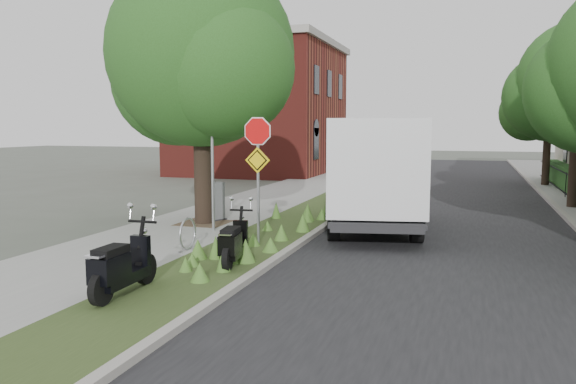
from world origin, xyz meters
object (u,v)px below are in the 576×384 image
Objects in this scene: scooter_far at (118,272)px; utility_cabinet at (211,201)px; scooter_near at (233,247)px; sign_assembly at (258,154)px; box_truck at (374,169)px.

utility_cabinet reaches higher than scooter_far.
sign_assembly is at bearing 97.84° from scooter_near.
sign_assembly is 2.77× the size of utility_cabinet.
box_truck is 5.44× the size of utility_cabinet.
scooter_far is at bearing -109.98° from box_truck.
scooter_near is at bearing 69.78° from scooter_far.
box_truck is at bearing 70.14° from scooter_near.
sign_assembly is 1.88× the size of scooter_near.
scooter_near is 0.90× the size of scooter_far.
box_truck is (2.28, 3.22, -0.56)m from sign_assembly.
scooter_near is 1.47× the size of utility_cabinet.
utility_cabinet is (-3.01, 5.16, 0.16)m from scooter_near.
utility_cabinet is at bearing 120.29° from scooter_near.
utility_cabinet is (-2.06, 7.76, 0.12)m from scooter_far.
sign_assembly is at bearing -47.16° from utility_cabinet.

